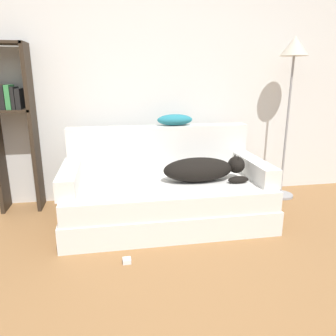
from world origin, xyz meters
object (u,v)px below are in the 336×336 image
object	(u,v)px
couch	(166,201)
bookshelf	(13,118)
throw_pillow	(175,120)
laptop	(141,185)
floor_lamp	(293,67)
dog	(203,169)
power_adapter	(127,261)

from	to	relation	value
couch	bookshelf	size ratio (longest dim) A/B	1.14
couch	throw_pillow	bearing A→B (deg)	68.84
throw_pillow	laptop	bearing A→B (deg)	-128.90
bookshelf	floor_lamp	world-z (taller)	floor_lamp
couch	dog	size ratio (longest dim) A/B	2.42
laptop	throw_pillow	distance (m)	0.80
dog	bookshelf	world-z (taller)	bookshelf
dog	laptop	bearing A→B (deg)	-176.60
laptop	throw_pillow	xyz separation A→B (m)	(0.40, 0.49, 0.48)
dog	bookshelf	xyz separation A→B (m)	(-1.70, 0.60, 0.42)
dog	throw_pillow	size ratio (longest dim) A/B	2.14
laptop	bookshelf	bearing A→B (deg)	163.95
throw_pillow	bookshelf	xyz separation A→B (m)	(-1.53, 0.14, 0.03)
couch	power_adapter	size ratio (longest dim) A/B	30.48
floor_lamp	power_adapter	world-z (taller)	floor_lamp
couch	dog	world-z (taller)	dog
laptop	couch	bearing A→B (deg)	31.67
bookshelf	couch	bearing A→B (deg)	-21.88
couch	bookshelf	bearing A→B (deg)	158.12
laptop	throw_pillow	bearing A→B (deg)	64.11
dog	floor_lamp	world-z (taller)	floor_lamp
floor_lamp	couch	bearing A→B (deg)	-163.26
power_adapter	floor_lamp	bearing A→B (deg)	31.05
power_adapter	bookshelf	bearing A→B (deg)	128.97
throw_pillow	dog	bearing A→B (deg)	-70.18
bookshelf	power_adapter	size ratio (longest dim) A/B	26.81
dog	throw_pillow	bearing A→B (deg)	109.82
laptop	bookshelf	distance (m)	1.40
laptop	floor_lamp	xyz separation A→B (m)	(1.60, 0.49, 0.98)
throw_pillow	bookshelf	size ratio (longest dim) A/B	0.22
couch	power_adapter	bearing A→B (deg)	-121.54
dog	floor_lamp	distance (m)	1.44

